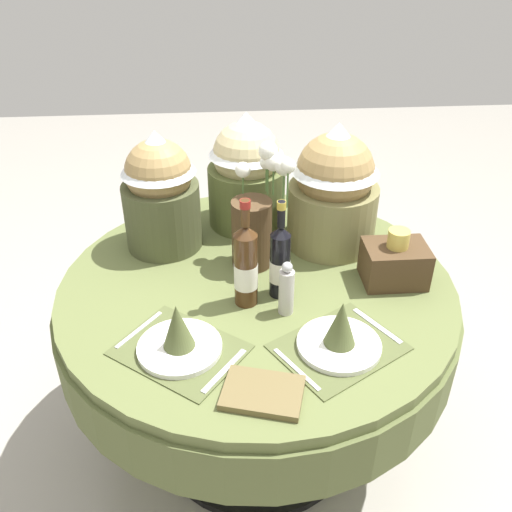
% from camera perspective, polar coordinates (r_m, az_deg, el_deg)
% --- Properties ---
extents(ground, '(8.00, 8.00, 0.00)m').
position_cam_1_polar(ground, '(2.37, 0.06, -17.51)').
color(ground, '#9E998E').
extents(dining_table, '(1.34, 1.34, 0.75)m').
position_cam_1_polar(dining_table, '(1.95, 0.07, -6.15)').
color(dining_table, '#5B6638').
rests_on(dining_table, ground).
extents(place_setting_left, '(0.43, 0.41, 0.16)m').
position_cam_1_polar(place_setting_left, '(1.58, -7.92, -8.32)').
color(place_setting_left, '#4E562F').
rests_on(place_setting_left, dining_table).
extents(place_setting_right, '(0.43, 0.40, 0.16)m').
position_cam_1_polar(place_setting_right, '(1.59, 8.60, -8.02)').
color(place_setting_right, '#4E562F').
rests_on(place_setting_right, dining_table).
extents(flower_vase, '(0.21, 0.17, 0.43)m').
position_cam_1_polar(flower_vase, '(1.87, -0.04, 3.75)').
color(flower_vase, '#47331E').
rests_on(flower_vase, dining_table).
extents(wine_bottle_left, '(0.07, 0.07, 0.33)m').
position_cam_1_polar(wine_bottle_left, '(1.73, 2.47, -0.53)').
color(wine_bottle_left, black).
rests_on(wine_bottle_left, dining_table).
extents(wine_bottle_right, '(0.07, 0.07, 0.36)m').
position_cam_1_polar(wine_bottle_right, '(1.69, -1.05, -0.96)').
color(wine_bottle_right, '#422814').
rests_on(wine_bottle_right, dining_table).
extents(pepper_mill, '(0.05, 0.05, 0.18)m').
position_cam_1_polar(pepper_mill, '(1.68, 3.13, -3.48)').
color(pepper_mill, '#B7B2AD').
rests_on(pepper_mill, dining_table).
extents(book_on_table, '(0.24, 0.20, 0.02)m').
position_cam_1_polar(book_on_table, '(1.47, 0.69, -13.82)').
color(book_on_table, brown).
rests_on(book_on_table, dining_table).
extents(gift_tub_back_left, '(0.27, 0.27, 0.44)m').
position_cam_1_polar(gift_tub_back_left, '(1.97, -9.83, 6.98)').
color(gift_tub_back_left, '#474C2D').
rests_on(gift_tub_back_left, dining_table).
extents(gift_tub_back_centre, '(0.29, 0.29, 0.44)m').
position_cam_1_polar(gift_tub_back_centre, '(2.10, -0.99, 9.14)').
color(gift_tub_back_centre, '#566033').
rests_on(gift_tub_back_centre, dining_table).
extents(gift_tub_back_right, '(0.32, 0.32, 0.46)m').
position_cam_1_polar(gift_tub_back_right, '(1.97, 8.03, 7.43)').
color(gift_tub_back_right, olive).
rests_on(gift_tub_back_right, dining_table).
extents(woven_basket_side_right, '(0.20, 0.15, 0.19)m').
position_cam_1_polar(woven_basket_side_right, '(1.88, 14.03, -0.61)').
color(woven_basket_side_right, '#47331E').
rests_on(woven_basket_side_right, dining_table).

